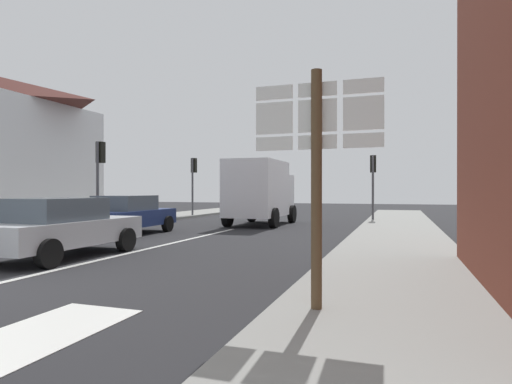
# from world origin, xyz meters

# --- Properties ---
(ground_plane) EXTENTS (80.00, 80.00, 0.00)m
(ground_plane) POSITION_xyz_m (0.00, 10.00, 0.00)
(ground_plane) COLOR #232326
(sidewalk_right) EXTENTS (3.15, 44.00, 0.14)m
(sidewalk_right) POSITION_xyz_m (6.70, 8.00, 0.07)
(sidewalk_right) COLOR gray
(sidewalk_right) RESTS_ON ground
(sidewalk_left) EXTENTS (3.15, 44.00, 0.14)m
(sidewalk_left) POSITION_xyz_m (-6.70, 8.00, 0.07)
(sidewalk_left) COLOR gray
(sidewalk_left) RESTS_ON ground
(lane_centre_stripe) EXTENTS (0.16, 12.00, 0.01)m
(lane_centre_stripe) POSITION_xyz_m (0.00, 6.00, 0.01)
(lane_centre_stripe) COLOR silver
(lane_centre_stripe) RESTS_ON ground
(lane_turn_arrow) EXTENTS (1.20, 2.20, 0.01)m
(lane_turn_arrow) POSITION_xyz_m (2.82, -1.00, 0.01)
(lane_turn_arrow) COLOR silver
(lane_turn_arrow) RESTS_ON ground
(sedan_near) EXTENTS (1.97, 4.20, 1.47)m
(sedan_near) POSITION_xyz_m (-1.17, 3.50, 0.76)
(sedan_near) COLOR #B7BABF
(sedan_near) RESTS_ON ground
(sedan_far) EXTENTS (2.09, 4.26, 1.47)m
(sedan_far) POSITION_xyz_m (-2.91, 8.74, 0.76)
(sedan_far) COLOR navy
(sedan_far) RESTS_ON ground
(delivery_truck) EXTENTS (2.49, 5.01, 3.05)m
(delivery_truck) POSITION_xyz_m (0.40, 14.59, 1.65)
(delivery_truck) COLOR silver
(delivery_truck) RESTS_ON ground
(route_sign_post) EXTENTS (1.66, 0.14, 3.20)m
(route_sign_post) POSITION_xyz_m (5.74, 0.51, 2.00)
(route_sign_post) COLOR brown
(route_sign_post) RESTS_ON ground
(traffic_light_far_left) EXTENTS (0.30, 0.49, 3.68)m
(traffic_light_far_left) POSITION_xyz_m (-5.43, 19.04, 2.73)
(traffic_light_far_left) COLOR #47474C
(traffic_light_far_left) RESTS_ON ground
(traffic_light_far_right) EXTENTS (0.30, 0.49, 3.52)m
(traffic_light_far_right) POSITION_xyz_m (5.43, 18.38, 2.61)
(traffic_light_far_right) COLOR #47474C
(traffic_light_far_right) RESTS_ON ground
(traffic_light_near_left) EXTENTS (0.30, 0.49, 3.75)m
(traffic_light_near_left) POSITION_xyz_m (-5.43, 10.25, 2.77)
(traffic_light_near_left) COLOR #47474C
(traffic_light_near_left) RESTS_ON ground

